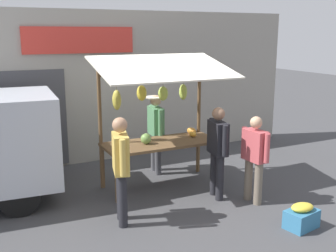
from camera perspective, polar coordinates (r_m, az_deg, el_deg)
The scene contains 8 objects.
ground_plane at distance 8.03m, azimuth -0.96°, elevation -8.29°, with size 40.00×40.00×0.00m, color #424244.
street_backdrop at distance 9.58m, azimuth -6.94°, elevation 5.59°, with size 9.00×0.30×3.40m.
market_stall at distance 7.65m, azimuth -1.07°, elevation 2.60°, with size 2.50×1.46×2.50m.
vendor_with_sunhat at distance 8.49m, azimuth -1.72°, elevation -0.17°, with size 0.43×0.70×1.66m.
shopper_with_ponytail at distance 7.24m, azimuth 6.95°, elevation -2.81°, with size 0.31×0.69×1.65m.
shopper_in_striped_shirt at distance 7.16m, azimuth 12.01°, elevation -3.86°, with size 0.25×0.67×1.53m.
shopper_in_grey_tee at distance 6.24m, azimuth -6.61°, elevation -5.14°, with size 0.34×0.70×1.68m.
produce_crate_near at distance 6.65m, azimuth 18.17°, elevation -11.97°, with size 0.55×0.42×0.39m.
Camera 1 is at (3.19, 6.77, 2.91)m, focal length 43.60 mm.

